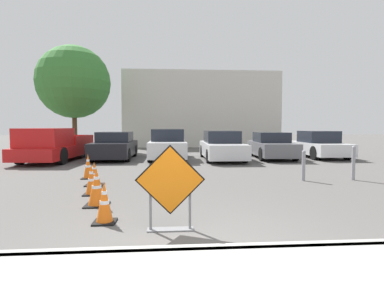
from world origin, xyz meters
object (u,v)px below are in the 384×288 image
Objects in this scene: parked_car_fifth at (319,145)px; parked_car_fourth at (271,146)px; bollard_nearest at (304,165)px; traffic_cone_second at (97,187)px; road_closed_sign at (170,186)px; bollard_second at (353,162)px; parked_car_second at (168,145)px; parked_car_third at (222,146)px; parked_car_nearest at (115,146)px; traffic_cone_third at (91,180)px; traffic_cone_fourth at (94,174)px; pickup_truck at (54,146)px; traffic_cone_nearest at (104,203)px; traffic_cone_fifth at (88,167)px.

parked_car_fourth is at bearing 6.88° from parked_car_fifth.
bollard_nearest is at bearing 60.67° from parked_car_fifth.
parked_car_fourth is (6.97, 9.10, 0.25)m from traffic_cone_second.
parked_car_fifth is at bearing 53.55° from road_closed_sign.
traffic_cone_second is 7.78m from bollard_second.
parked_car_second is 2.79m from parked_car_third.
traffic_cone_second is (-1.57, 1.67, -0.33)m from road_closed_sign.
parked_car_nearest is 2.77m from parked_car_second.
parked_car_fifth is (8.16, 11.05, -0.06)m from road_closed_sign.
parked_car_fourth is at bearing 47.57° from traffic_cone_third.
bollard_nearest is (4.26, -6.57, -0.21)m from parked_car_second.
pickup_truck is (-3.47, 6.29, 0.40)m from traffic_cone_fourth.
parked_car_nearest reaches higher than traffic_cone_nearest.
road_closed_sign is 0.33× the size of parked_car_fourth.
traffic_cone_nearest is 1.09× the size of traffic_cone_fourth.
bollard_nearest is 0.88× the size of bollard_second.
traffic_cone_fifth is at bearing 172.56° from bollard_nearest.
pickup_truck is 5.56m from parked_car_second.
pickup_truck reaches higher than parked_car_fourth.
parked_car_third is 6.29m from bollard_nearest.
bollard_second is at bearing 19.04° from traffic_cone_second.
parked_car_fourth is at bearing 178.66° from parked_car_nearest.
pickup_truck is at bearing 118.86° from road_closed_sign.
bollard_nearest is at bearing -7.44° from traffic_cone_fifth.
parked_car_second is (2.76, -0.27, 0.05)m from parked_car_nearest.
parked_car_second is 1.01× the size of parked_car_fifth.
parked_car_fourth is at bearing -179.75° from parked_car_second.
traffic_cone_third reaches higher than traffic_cone_fourth.
traffic_cone_fifth is 7.45m from parked_car_third.
traffic_cone_nearest is at bearing -70.61° from traffic_cone_second.
parked_car_fifth is at bearing -172.75° from pickup_truck.
parked_car_fourth is (8.27, -0.28, -0.01)m from parked_car_nearest.
bollard_second is at bearing 28.11° from traffic_cone_nearest.
traffic_cone_second is 2.36m from traffic_cone_fourth.
parked_car_fifth reaches higher than bollard_second.
traffic_cone_third is 2.48m from traffic_cone_fifth.
traffic_cone_fifth is 0.19× the size of parked_car_second.
traffic_cone_second is (-0.41, 1.17, 0.04)m from traffic_cone_nearest.
traffic_cone_fifth is 6.24m from parked_car_second.
traffic_cone_third is 8.38m from pickup_truck.
road_closed_sign is at bearing -46.90° from traffic_cone_second.
parked_car_second is (5.54, 0.55, -0.01)m from pickup_truck.
traffic_cone_third is at bearing 96.87° from parked_car_nearest.
bollard_nearest is at bearing 2.35° from traffic_cone_fourth.
traffic_cone_fifth is 6.87m from bollard_nearest.
parked_car_fourth is 3.86× the size of bollard_second.
traffic_cone_nearest is at bearing -71.92° from traffic_cone_fifth.
parked_car_nearest reaches higher than parked_car_fourth.
traffic_cone_fourth is 6.34m from bollard_nearest.
parked_car_second is (1.05, 10.28, 0.36)m from traffic_cone_nearest.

